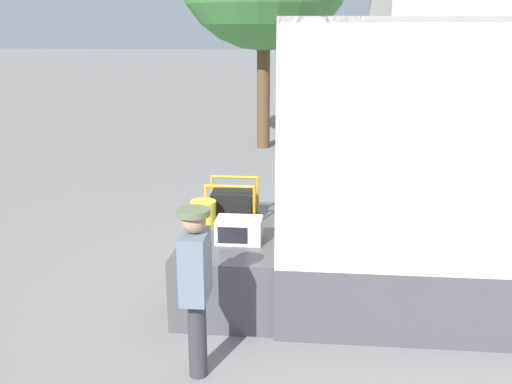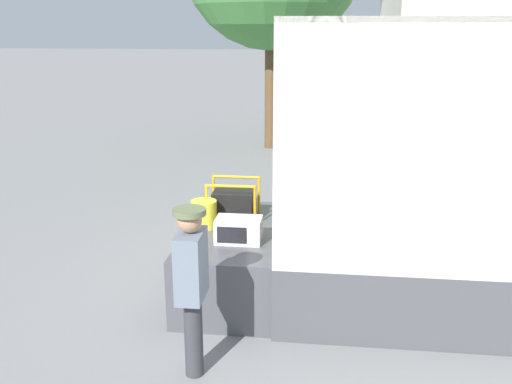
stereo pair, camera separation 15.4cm
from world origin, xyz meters
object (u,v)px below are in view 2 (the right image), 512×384
(worker_person, at_px, (191,276))
(orange_bucket, at_px, (204,214))
(portable_generator, at_px, (235,204))
(microwave, at_px, (239,230))

(worker_person, bearing_deg, orange_bucket, 98.42)
(portable_generator, xyz_separation_m, worker_person, (-0.05, -2.32, 0.02))
(orange_bucket, bearing_deg, portable_generator, 48.82)
(microwave, xyz_separation_m, portable_generator, (-0.17, 0.83, 0.06))
(microwave, distance_m, orange_bucket, 0.68)
(orange_bucket, distance_m, worker_person, 1.95)
(portable_generator, height_order, worker_person, worker_person)
(microwave, distance_m, portable_generator, 0.85)
(microwave, height_order, portable_generator, portable_generator)
(microwave, height_order, worker_person, worker_person)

